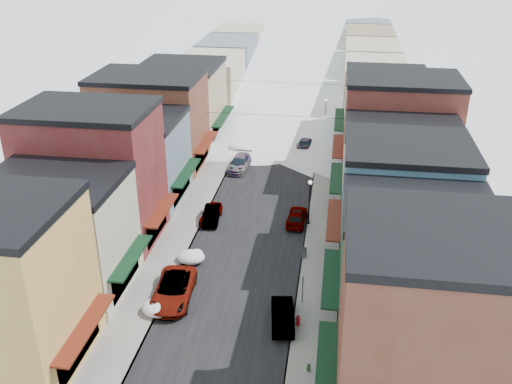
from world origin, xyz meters
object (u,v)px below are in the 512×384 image
(car_green_sedan, at_px, (283,315))
(trash_can, at_px, (304,253))
(car_dark_hatch, at_px, (212,215))
(car_silver_sedan, at_px, (211,213))
(car_white_suv, at_px, (173,290))
(streetlamp_near, at_px, (310,197))
(fire_hydrant, at_px, (298,320))

(car_green_sedan, relative_size, trash_can, 5.31)
(car_dark_hatch, bearing_deg, car_silver_sedan, 110.78)
(car_silver_sedan, relative_size, car_dark_hatch, 0.99)
(car_white_suv, height_order, streetlamp_near, streetlamp_near)
(car_white_suv, xyz_separation_m, trash_can, (9.50, 7.35, -0.26))
(fire_hydrant, relative_size, trash_can, 0.90)
(car_silver_sedan, xyz_separation_m, fire_hydrant, (9.72, -15.02, -0.18))
(car_white_suv, height_order, car_green_sedan, car_white_suv)
(car_dark_hatch, bearing_deg, fire_hydrant, -63.41)
(car_green_sedan, relative_size, fire_hydrant, 5.88)
(car_silver_sedan, xyz_separation_m, trash_can, (9.50, -5.82, -0.10))
(fire_hydrant, bearing_deg, car_white_suv, 169.22)
(car_green_sedan, relative_size, streetlamp_near, 1.02)
(trash_can, bearing_deg, fire_hydrant, -88.60)
(car_dark_hatch, bearing_deg, streetlamp_near, -2.64)
(car_white_suv, bearing_deg, streetlamp_near, 50.74)
(car_silver_sedan, xyz_separation_m, car_green_sedan, (8.60, -14.86, 0.07))
(car_dark_hatch, relative_size, fire_hydrant, 5.25)
(car_white_suv, distance_m, car_dark_hatch, 12.93)
(car_dark_hatch, bearing_deg, car_white_suv, -96.95)
(car_white_suv, xyz_separation_m, fire_hydrant, (9.72, -1.85, -0.35))
(car_silver_sedan, xyz_separation_m, streetlamp_near, (9.50, 0.38, 2.30))
(fire_hydrant, bearing_deg, car_green_sedan, 171.78)
(car_green_sedan, distance_m, streetlamp_near, 15.43)
(car_silver_sedan, relative_size, car_green_sedan, 0.88)
(car_green_sedan, bearing_deg, car_white_suv, -18.98)
(car_silver_sedan, xyz_separation_m, car_dark_hatch, (0.12, -0.24, -0.01))
(car_green_sedan, height_order, streetlamp_near, streetlamp_near)
(car_dark_hatch, relative_size, car_green_sedan, 0.89)
(car_white_suv, bearing_deg, car_silver_sedan, 85.77)
(car_silver_sedan, relative_size, streetlamp_near, 0.90)
(car_silver_sedan, bearing_deg, car_white_suv, -87.73)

